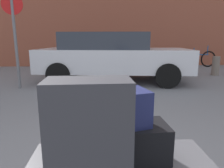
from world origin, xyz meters
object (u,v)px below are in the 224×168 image
at_px(suitcase_charcoal_rear_right, 90,143).
at_px(bollard_kerb_near, 179,66).
at_px(bollard_kerb_mid, 216,66).
at_px(parked_car, 112,56).
at_px(no_parking_sign, 15,31).
at_px(bicycle_leaning, 198,59).
at_px(duffel_bag_navy_topmost_pile, 121,108).
at_px(duffel_bag_black_front_right, 121,144).

distance_m(suitcase_charcoal_rear_right, bollard_kerb_near, 6.49).
bearing_deg(bollard_kerb_near, suitcase_charcoal_rear_right, -115.41).
xyz_separation_m(bollard_kerb_near, bollard_kerb_mid, (1.28, 0.00, 0.00)).
distance_m(parked_car, bollard_kerb_mid, 3.74).
distance_m(suitcase_charcoal_rear_right, no_parking_sign, 4.78).
bearing_deg(bollard_kerb_mid, bollard_kerb_near, 180.00).
relative_size(suitcase_charcoal_rear_right, bollard_kerb_mid, 1.05).
xyz_separation_m(parked_car, bicycle_leaning, (4.03, 2.91, -0.39)).
relative_size(bicycle_leaning, bollard_kerb_near, 2.67).
relative_size(parked_car, no_parking_sign, 1.95).
bearing_deg(parked_car, bollard_kerb_near, 17.55).
height_order(suitcase_charcoal_rear_right, duffel_bag_navy_topmost_pile, suitcase_charcoal_rear_right).
xyz_separation_m(suitcase_charcoal_rear_right, duffel_bag_navy_topmost_pile, (0.20, 0.34, 0.07)).
bearing_deg(bollard_kerb_mid, no_parking_sign, -165.51).
xyz_separation_m(duffel_bag_navy_topmost_pile, no_parking_sign, (-2.20, 3.94, 0.67)).
xyz_separation_m(suitcase_charcoal_rear_right, parked_car, (0.42, 5.10, 0.07)).
xyz_separation_m(duffel_bag_navy_topmost_pile, bollard_kerb_mid, (3.86, 5.50, -0.43)).
xyz_separation_m(bicycle_leaning, no_parking_sign, (-6.45, -3.73, 1.05)).
bearing_deg(duffel_bag_black_front_right, suitcase_charcoal_rear_right, -123.65).
height_order(duffel_bag_navy_topmost_pile, bicycle_leaning, bicycle_leaning).
height_order(parked_car, bollard_kerb_mid, parked_car).
height_order(bicycle_leaning, bollard_kerb_near, bicycle_leaning).
height_order(suitcase_charcoal_rear_right, bollard_kerb_mid, suitcase_charcoal_rear_right).
bearing_deg(bollard_kerb_mid, duffel_bag_black_front_right, -125.03).
xyz_separation_m(duffel_bag_black_front_right, no_parking_sign, (-2.20, 3.94, 0.94)).
bearing_deg(no_parking_sign, bollard_kerb_near, 18.15).
distance_m(duffel_bag_black_front_right, suitcase_charcoal_rear_right, 0.45).
bearing_deg(bicycle_leaning, suitcase_charcoal_rear_right, -119.04).
distance_m(duffel_bag_black_front_right, parked_car, 4.77).
bearing_deg(bicycle_leaning, duffel_bag_black_front_right, -118.98).
relative_size(bicycle_leaning, bollard_kerb_mid, 2.67).
relative_size(duffel_bag_navy_topmost_pile, bollard_kerb_near, 0.55).
distance_m(bicycle_leaning, no_parking_sign, 7.52).
distance_m(bicycle_leaning, bollard_kerb_mid, 2.20).
xyz_separation_m(bicycle_leaning, bollard_kerb_mid, (-0.39, -2.16, -0.04)).
relative_size(duffel_bag_black_front_right, parked_car, 0.15).
relative_size(duffel_bag_black_front_right, suitcase_charcoal_rear_right, 0.96).
relative_size(suitcase_charcoal_rear_right, no_parking_sign, 0.30).
xyz_separation_m(duffel_bag_black_front_right, duffel_bag_navy_topmost_pile, (0.00, 0.00, 0.27)).
bearing_deg(no_parking_sign, duffel_bag_black_front_right, -60.77).
bearing_deg(no_parking_sign, duffel_bag_navy_topmost_pile, -60.77).
xyz_separation_m(duffel_bag_black_front_right, suitcase_charcoal_rear_right, (-0.20, -0.34, 0.20)).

